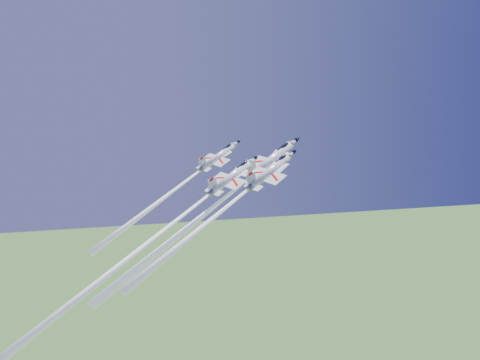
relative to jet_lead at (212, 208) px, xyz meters
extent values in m
cylinder|color=white|center=(15.47, 7.12, 8.97)|extent=(7.94, 6.31, 13.07)
cone|color=white|center=(21.90, 10.08, 12.70)|extent=(3.65, 3.36, 3.33)
cone|color=black|center=(23.39, 10.77, 13.57)|extent=(1.84, 1.69, 1.67)
cone|color=slate|center=(9.54, 4.39, 5.53)|extent=(3.17, 3.03, 2.24)
ellipsoid|color=black|center=(19.33, 8.83, 12.08)|extent=(3.60, 2.61, 2.56)
cube|color=black|center=(17.86, 8.13, 11.54)|extent=(1.22, 0.73, 0.89)
cube|color=white|center=(14.49, 6.70, 8.09)|extent=(8.48, 11.45, 2.92)
cube|color=white|center=(17.01, 9.40, 10.08)|extent=(3.60, 2.67, 1.88)
cube|color=white|center=(18.28, 6.89, 9.88)|extent=(3.60, 2.67, 1.88)
cube|color=white|center=(10.45, 4.82, 5.93)|extent=(4.51, 6.24, 1.53)
cube|color=white|center=(9.99, 4.45, 7.72)|extent=(3.56, 2.04, 4.25)
cube|color=red|center=(9.68, 4.17, 9.22)|extent=(1.42, 0.85, 1.19)
cube|color=black|center=(15.87, 7.40, 8.05)|extent=(9.38, 4.76, 5.42)
sphere|color=white|center=(9.32, 4.29, 5.40)|extent=(1.26, 1.17, 1.09)
cone|color=white|center=(-8.48, -3.91, -4.94)|extent=(19.95, 14.51, 40.56)
cylinder|color=white|center=(3.76, 13.23, 9.28)|extent=(6.00, 4.76, 9.87)
cone|color=white|center=(8.61, 15.46, 12.10)|extent=(2.75, 2.54, 2.52)
cone|color=black|center=(9.74, 15.98, 12.75)|extent=(1.39, 1.28, 1.26)
cone|color=slate|center=(-0.72, 11.17, 6.68)|extent=(2.39, 2.29, 1.69)
ellipsoid|color=black|center=(6.67, 14.52, 11.63)|extent=(2.72, 1.97, 1.93)
cube|color=black|center=(5.56, 13.99, 11.22)|extent=(0.92, 0.55, 0.67)
cube|color=white|center=(3.02, 12.91, 8.62)|extent=(6.40, 8.65, 2.20)
cube|color=white|center=(4.91, 14.94, 10.12)|extent=(2.72, 2.01, 1.42)
cube|color=white|center=(5.87, 13.05, 9.97)|extent=(2.72, 2.01, 1.42)
cube|color=white|center=(-0.04, 11.49, 6.99)|extent=(3.40, 4.71, 1.15)
cube|color=white|center=(-0.38, 11.21, 8.34)|extent=(2.69, 1.54, 3.21)
cube|color=red|center=(-0.62, 11.00, 9.47)|extent=(1.07, 0.64, 0.90)
cube|color=black|center=(4.06, 13.44, 8.59)|extent=(7.09, 3.59, 4.09)
sphere|color=white|center=(-0.89, 11.09, 6.58)|extent=(0.95, 0.88, 0.82)
cone|color=white|center=(-13.70, 5.19, -0.85)|extent=(14.45, 10.53, 29.24)
cylinder|color=white|center=(12.65, -1.81, 8.00)|extent=(6.92, 5.49, 11.39)
cone|color=white|center=(18.26, 0.77, 11.25)|extent=(3.18, 2.93, 2.91)
cone|color=black|center=(19.56, 1.37, 12.01)|extent=(1.60, 1.48, 1.46)
cone|color=slate|center=(7.49, -4.19, 5.00)|extent=(2.76, 2.64, 1.95)
ellipsoid|color=black|center=(16.02, -0.32, 10.71)|extent=(3.13, 2.28, 2.23)
cube|color=black|center=(14.74, -0.93, 10.24)|extent=(1.06, 0.64, 0.78)
cube|color=white|center=(11.80, -2.18, 7.23)|extent=(7.39, 9.98, 2.54)
cube|color=white|center=(13.99, 0.17, 8.97)|extent=(3.14, 2.32, 1.64)
cube|color=white|center=(15.10, -2.01, 8.79)|extent=(3.14, 2.32, 1.64)
cube|color=white|center=(8.28, -3.82, 5.35)|extent=(3.93, 5.43, 1.33)
cube|color=white|center=(7.88, -4.14, 6.91)|extent=(3.10, 1.78, 3.71)
cube|color=red|center=(7.60, -4.39, 8.22)|extent=(1.24, 0.74, 1.04)
cube|color=black|center=(13.01, -1.57, 7.20)|extent=(8.18, 4.14, 4.72)
sphere|color=white|center=(7.29, -4.28, 4.89)|extent=(1.10, 1.02, 0.95)
cone|color=white|center=(-6.37, -10.57, -3.04)|extent=(15.59, 11.41, 31.28)
cylinder|color=white|center=(4.70, 1.99, 6.37)|extent=(6.77, 5.37, 11.13)
cone|color=white|center=(10.18, 4.51, 9.55)|extent=(3.11, 2.86, 2.84)
cone|color=black|center=(11.45, 5.10, 10.29)|extent=(1.57, 1.44, 1.43)
cone|color=slate|center=(-0.35, -0.33, 3.44)|extent=(2.70, 2.58, 1.91)
ellipsoid|color=black|center=(7.99, 3.45, 9.02)|extent=(3.06, 2.23, 2.18)
cube|color=black|center=(6.74, 2.85, 8.56)|extent=(1.04, 0.62, 0.76)
cube|color=white|center=(3.87, 1.63, 5.62)|extent=(7.22, 9.75, 2.48)
cube|color=white|center=(6.01, 3.93, 7.32)|extent=(3.07, 2.27, 1.61)
cube|color=white|center=(7.09, 1.79, 7.15)|extent=(3.07, 2.27, 1.61)
cube|color=white|center=(0.42, 0.03, 3.78)|extent=(3.84, 5.31, 1.30)
cube|color=white|center=(0.04, -0.29, 5.31)|extent=(3.03, 1.74, 3.62)
cube|color=red|center=(-0.23, -0.53, 6.59)|extent=(1.21, 0.72, 1.01)
cube|color=black|center=(5.05, 2.23, 5.59)|extent=(7.99, 4.05, 4.62)
sphere|color=white|center=(-0.54, -0.42, 3.33)|extent=(1.07, 1.00, 0.93)
cone|color=white|center=(-21.20, -9.94, -8.66)|extent=(22.31, 16.01, 46.61)
camera|label=1|loc=(-19.33, -113.81, 29.64)|focal=40.00mm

